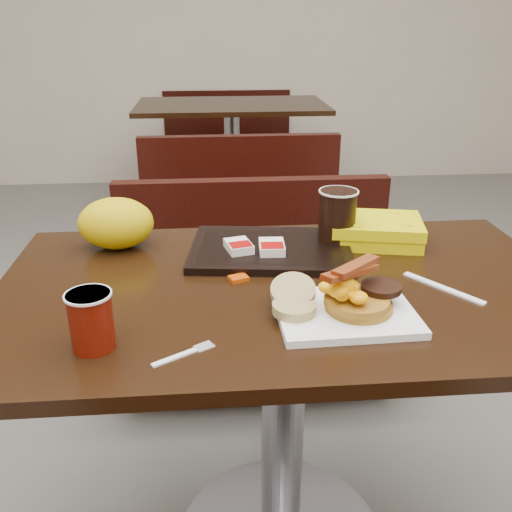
{
  "coord_description": "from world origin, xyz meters",
  "views": [
    {
      "loc": [
        -0.15,
        -1.03,
        1.26
      ],
      "look_at": [
        -0.06,
        0.04,
        0.8
      ],
      "focal_mm": 39.03,
      "sensor_mm": 36.0,
      "label": 1
    }
  ],
  "objects": [
    {
      "name": "table_near",
      "position": [
        0.0,
        0.0,
        0.38
      ],
      "size": [
        1.2,
        0.7,
        0.75
      ],
      "primitive_type": null,
      "color": "black",
      "rests_on": "floor"
    },
    {
      "name": "bench_near_n",
      "position": [
        0.0,
        0.7,
        0.36
      ],
      "size": [
        1.0,
        0.46,
        0.72
      ],
      "primitive_type": null,
      "color": "black",
      "rests_on": "floor"
    },
    {
      "name": "table_far",
      "position": [
        0.0,
        2.6,
        0.38
      ],
      "size": [
        1.2,
        0.7,
        0.75
      ],
      "primitive_type": null,
      "color": "black",
      "rests_on": "floor"
    },
    {
      "name": "bench_far_s",
      "position": [
        0.0,
        1.9,
        0.36
      ],
      "size": [
        1.0,
        0.46,
        0.72
      ],
      "primitive_type": null,
      "color": "black",
      "rests_on": "floor"
    },
    {
      "name": "bench_far_n",
      "position": [
        0.0,
        3.3,
        0.36
      ],
      "size": [
        1.0,
        0.46,
        0.72
      ],
      "primitive_type": null,
      "color": "black",
      "rests_on": "floor"
    },
    {
      "name": "platter",
      "position": [
        0.09,
        -0.14,
        0.76
      ],
      "size": [
        0.26,
        0.2,
        0.01
      ],
      "primitive_type": "cube",
      "rotation": [
        0.0,
        0.0,
        0.03
      ],
      "color": "white",
      "rests_on": "table_near"
    },
    {
      "name": "pancake_stack",
      "position": [
        0.12,
        -0.14,
        0.78
      ],
      "size": [
        0.16,
        0.16,
        0.03
      ],
      "primitive_type": "cylinder",
      "rotation": [
        0.0,
        0.0,
        -0.32
      ],
      "color": "#A2681B",
      "rests_on": "platter"
    },
    {
      "name": "sausage_patty",
      "position": [
        0.16,
        -0.12,
        0.8
      ],
      "size": [
        0.09,
        0.09,
        0.01
      ],
      "primitive_type": "cylinder",
      "rotation": [
        0.0,
        0.0,
        0.24
      ],
      "color": "black",
      "rests_on": "pancake_stack"
    },
    {
      "name": "scrambled_eggs",
      "position": [
        0.08,
        -0.15,
        0.81
      ],
      "size": [
        0.1,
        0.09,
        0.04
      ],
      "primitive_type": "ellipsoid",
      "rotation": [
        0.0,
        0.0,
        0.25
      ],
      "color": "#F4BE04",
      "rests_on": "pancake_stack"
    },
    {
      "name": "bacon_strips",
      "position": [
        0.1,
        -0.14,
        0.84
      ],
      "size": [
        0.15,
        0.14,
        0.01
      ],
      "primitive_type": null,
      "rotation": [
        0.0,
        0.0,
        0.69
      ],
      "color": "#4E1405",
      "rests_on": "scrambled_eggs"
    },
    {
      "name": "muffin_bottom",
      "position": [
        -0.01,
        -0.15,
        0.77
      ],
      "size": [
        0.09,
        0.09,
        0.02
      ],
      "primitive_type": "cylinder",
      "rotation": [
        0.0,
        0.0,
        0.09
      ],
      "color": "tan",
      "rests_on": "platter"
    },
    {
      "name": "muffin_top",
      "position": [
        -0.0,
        -0.11,
        0.79
      ],
      "size": [
        0.1,
        0.1,
        0.05
      ],
      "primitive_type": "cylinder",
      "rotation": [
        0.38,
        0.0,
        -0.19
      ],
      "color": "tan",
      "rests_on": "platter"
    },
    {
      "name": "coffee_cup_near",
      "position": [
        -0.35,
        -0.21,
        0.8
      ],
      "size": [
        0.09,
        0.09,
        0.1
      ],
      "primitive_type": "cylinder",
      "rotation": [
        0.0,
        0.0,
        -0.23
      ],
      "color": "maroon",
      "rests_on": "table_near"
    },
    {
      "name": "fork",
      "position": [
        -0.22,
        -0.26,
        0.75
      ],
      "size": [
        0.11,
        0.08,
        0.0
      ],
      "primitive_type": null,
      "rotation": [
        0.0,
        0.0,
        0.54
      ],
      "color": "white",
      "rests_on": "table_near"
    },
    {
      "name": "knife",
      "position": [
        0.32,
        -0.05,
        0.75
      ],
      "size": [
        0.12,
        0.16,
        0.0
      ],
      "primitive_type": "cube",
      "rotation": [
        0.0,
        0.0,
        -0.95
      ],
      "color": "white",
      "rests_on": "table_near"
    },
    {
      "name": "condiment_syrup",
      "position": [
        -0.1,
        0.03,
        0.75
      ],
      "size": [
        0.05,
        0.04,
        0.01
      ],
      "primitive_type": "cube",
      "rotation": [
        0.0,
        0.0,
        0.37
      ],
      "color": "#AE3A07",
      "rests_on": "table_near"
    },
    {
      "name": "condiment_ketchup",
      "position": [
        0.02,
        0.03,
        0.75
      ],
      "size": [
        0.04,
        0.03,
        0.01
      ],
      "primitive_type": "cube",
      "rotation": [
        0.0,
        0.0,
        0.2
      ],
      "color": "#8C0504",
      "rests_on": "table_near"
    },
    {
      "name": "tray",
      "position": [
        -0.01,
        0.17,
        0.76
      ],
      "size": [
        0.4,
        0.31,
        0.02
      ],
      "primitive_type": "cube",
      "rotation": [
        0.0,
        0.0,
        -0.12
      ],
      "color": "black",
      "rests_on": "table_near"
    },
    {
      "name": "hashbrown_sleeve_left",
      "position": [
        -0.09,
        0.15,
        0.78
      ],
      "size": [
        0.07,
        0.08,
        0.02
      ],
      "primitive_type": "cube",
      "rotation": [
        0.0,
        0.0,
        0.24
      ],
      "color": "silver",
      "rests_on": "tray"
    },
    {
      "name": "hashbrown_sleeve_right",
      "position": [
        -0.02,
        0.14,
        0.78
      ],
      "size": [
        0.06,
        0.08,
        0.02
      ],
      "primitive_type": "cube",
      "rotation": [
        0.0,
        0.0,
        -0.04
      ],
      "color": "silver",
      "rests_on": "tray"
    },
    {
      "name": "coffee_cup_far",
      "position": [
        0.15,
        0.2,
        0.83
      ],
      "size": [
        0.11,
        0.11,
        0.12
      ],
      "primitive_type": "cylinder",
      "rotation": [
        0.0,
        0.0,
        0.35
      ],
      "color": "black",
      "rests_on": "tray"
    },
    {
      "name": "clamshell",
      "position": [
        0.25,
        0.22,
        0.78
      ],
      "size": [
        0.24,
        0.2,
        0.06
      ],
      "primitive_type": "cube",
      "rotation": [
        0.0,
        0.0,
        -0.2
      ],
      "color": "#D5C403",
      "rests_on": "table_near"
    },
    {
      "name": "paper_bag",
      "position": [
        -0.38,
        0.23,
        0.81
      ],
      "size": [
        0.2,
        0.16,
        0.12
      ],
      "primitive_type": "ellipsoid",
      "rotation": [
        0.0,
        0.0,
        0.19
      ],
      "color": "#CD9206",
      "rests_on": "table_near"
    }
  ]
}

